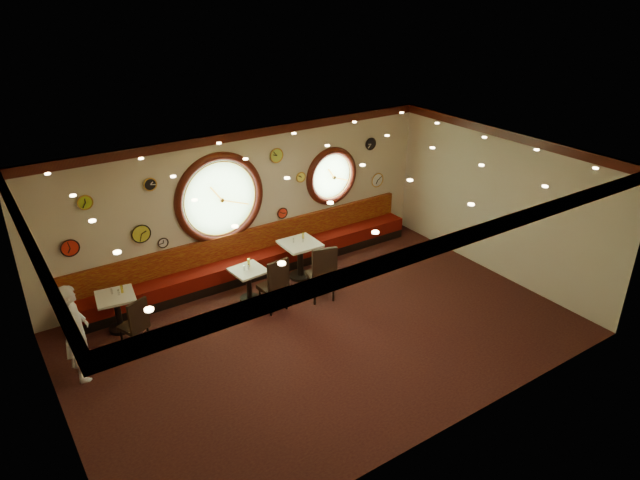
{
  "coord_description": "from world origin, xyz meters",
  "views": [
    {
      "loc": [
        -4.97,
        -7.28,
        6.12
      ],
      "look_at": [
        0.42,
        0.8,
        1.5
      ],
      "focal_mm": 32.0,
      "sensor_mm": 36.0,
      "label": 1
    }
  ],
  "objects_px": {
    "condiment_b_pepper": "(248,267)",
    "condiment_a_bottle": "(122,289)",
    "table_a": "(117,308)",
    "condiment_c_bottle": "(303,236)",
    "chair_a": "(136,321)",
    "condiment_a_pepper": "(119,292)",
    "table_b": "(249,281)",
    "chair_c": "(323,270)",
    "waiter": "(76,332)",
    "condiment_b_salt": "(244,268)",
    "condiment_b_bottle": "(249,263)",
    "chair_b": "(275,282)",
    "condiment_c_pepper": "(303,240)",
    "condiment_c_salt": "(293,241)",
    "table_c": "(300,256)",
    "condiment_a_salt": "(112,291)"
  },
  "relations": [
    {
      "from": "condiment_b_salt",
      "to": "condiment_a_salt",
      "type": "bearing_deg",
      "value": 169.22
    },
    {
      "from": "table_b",
      "to": "condiment_b_bottle",
      "type": "distance_m",
      "value": 0.37
    },
    {
      "from": "chair_c",
      "to": "waiter",
      "type": "relative_size",
      "value": 0.44
    },
    {
      "from": "table_a",
      "to": "condiment_c_salt",
      "type": "xyz_separation_m",
      "value": [
        3.76,
        -0.08,
        0.42
      ]
    },
    {
      "from": "condiment_a_salt",
      "to": "waiter",
      "type": "distance_m",
      "value": 1.4
    },
    {
      "from": "table_a",
      "to": "condiment_c_salt",
      "type": "distance_m",
      "value": 3.79
    },
    {
      "from": "condiment_c_pepper",
      "to": "condiment_a_bottle",
      "type": "distance_m",
      "value": 3.81
    },
    {
      "from": "condiment_b_pepper",
      "to": "condiment_c_bottle",
      "type": "bearing_deg",
      "value": 13.18
    },
    {
      "from": "table_b",
      "to": "condiment_a_bottle",
      "type": "height_order",
      "value": "condiment_a_bottle"
    },
    {
      "from": "condiment_b_salt",
      "to": "condiment_b_bottle",
      "type": "bearing_deg",
      "value": 31.11
    },
    {
      "from": "condiment_b_salt",
      "to": "condiment_b_pepper",
      "type": "relative_size",
      "value": 0.97
    },
    {
      "from": "table_c",
      "to": "condiment_b_salt",
      "type": "xyz_separation_m",
      "value": [
        -1.44,
        -0.22,
        0.22
      ]
    },
    {
      "from": "table_b",
      "to": "chair_a",
      "type": "height_order",
      "value": "chair_a"
    },
    {
      "from": "table_b",
      "to": "condiment_c_salt",
      "type": "distance_m",
      "value": 1.36
    },
    {
      "from": "condiment_b_bottle",
      "to": "condiment_c_bottle",
      "type": "relative_size",
      "value": 1.18
    },
    {
      "from": "table_b",
      "to": "condiment_b_pepper",
      "type": "bearing_deg",
      "value": -1.32
    },
    {
      "from": "table_a",
      "to": "chair_a",
      "type": "height_order",
      "value": "chair_a"
    },
    {
      "from": "condiment_a_bottle",
      "to": "condiment_c_bottle",
      "type": "bearing_deg",
      "value": -0.98
    },
    {
      "from": "condiment_b_pepper",
      "to": "condiment_c_pepper",
      "type": "xyz_separation_m",
      "value": [
        1.42,
        0.21,
        0.13
      ]
    },
    {
      "from": "table_b",
      "to": "condiment_a_salt",
      "type": "xyz_separation_m",
      "value": [
        -2.54,
        0.48,
        0.35
      ]
    },
    {
      "from": "condiment_a_salt",
      "to": "condiment_c_bottle",
      "type": "height_order",
      "value": "condiment_c_bottle"
    },
    {
      "from": "condiment_b_pepper",
      "to": "condiment_a_bottle",
      "type": "bearing_deg",
      "value": 169.97
    },
    {
      "from": "condiment_c_salt",
      "to": "condiment_c_bottle",
      "type": "xyz_separation_m",
      "value": [
        0.27,
        0.04,
        0.03
      ]
    },
    {
      "from": "chair_a",
      "to": "condiment_a_bottle",
      "type": "height_order",
      "value": "chair_a"
    },
    {
      "from": "condiment_b_pepper",
      "to": "condiment_b_salt",
      "type": "bearing_deg",
      "value": 175.19
    },
    {
      "from": "condiment_c_bottle",
      "to": "condiment_a_pepper",
      "type": "bearing_deg",
      "value": 179.73
    },
    {
      "from": "chair_a",
      "to": "chair_b",
      "type": "distance_m",
      "value": 2.66
    },
    {
      "from": "condiment_b_salt",
      "to": "condiment_c_salt",
      "type": "distance_m",
      "value": 1.37
    },
    {
      "from": "table_a",
      "to": "condiment_c_bottle",
      "type": "xyz_separation_m",
      "value": [
        4.04,
        -0.04,
        0.45
      ]
    },
    {
      "from": "condiment_a_bottle",
      "to": "waiter",
      "type": "bearing_deg",
      "value": -134.55
    },
    {
      "from": "condiment_a_bottle",
      "to": "condiment_b_pepper",
      "type": "bearing_deg",
      "value": -10.03
    },
    {
      "from": "waiter",
      "to": "condiment_b_pepper",
      "type": "bearing_deg",
      "value": -68.46
    },
    {
      "from": "table_a",
      "to": "waiter",
      "type": "bearing_deg",
      "value": -131.08
    },
    {
      "from": "table_c",
      "to": "condiment_c_pepper",
      "type": "relative_size",
      "value": 9.78
    },
    {
      "from": "condiment_a_salt",
      "to": "condiment_b_salt",
      "type": "relative_size",
      "value": 0.98
    },
    {
      "from": "chair_b",
      "to": "condiment_c_bottle",
      "type": "height_order",
      "value": "chair_b"
    },
    {
      "from": "waiter",
      "to": "table_c",
      "type": "bearing_deg",
      "value": -68.69
    },
    {
      "from": "chair_c",
      "to": "condiment_c_bottle",
      "type": "bearing_deg",
      "value": 90.02
    },
    {
      "from": "condiment_c_pepper",
      "to": "condiment_c_bottle",
      "type": "xyz_separation_m",
      "value": [
        0.09,
        0.14,
        0.03
      ]
    },
    {
      "from": "table_b",
      "to": "condiment_c_salt",
      "type": "bearing_deg",
      "value": 13.93
    },
    {
      "from": "chair_c",
      "to": "waiter",
      "type": "bearing_deg",
      "value": -168.8
    },
    {
      "from": "condiment_b_bottle",
      "to": "condiment_c_bottle",
      "type": "bearing_deg",
      "value": 10.05
    },
    {
      "from": "table_a",
      "to": "table_c",
      "type": "relative_size",
      "value": 0.91
    },
    {
      "from": "condiment_b_salt",
      "to": "waiter",
      "type": "bearing_deg",
      "value": -169.23
    },
    {
      "from": "condiment_b_pepper",
      "to": "chair_a",
      "type": "bearing_deg",
      "value": -171.38
    },
    {
      "from": "condiment_a_bottle",
      "to": "condiment_a_pepper",
      "type": "bearing_deg",
      "value": -147.75
    },
    {
      "from": "condiment_a_pepper",
      "to": "table_b",
      "type": "bearing_deg",
      "value": -8.68
    },
    {
      "from": "chair_a",
      "to": "condiment_a_salt",
      "type": "height_order",
      "value": "chair_a"
    },
    {
      "from": "chair_b",
      "to": "condiment_c_bottle",
      "type": "xyz_separation_m",
      "value": [
        1.27,
        1.01,
        0.26
      ]
    },
    {
      "from": "table_a",
      "to": "condiment_c_salt",
      "type": "relative_size",
      "value": 8.72
    }
  ]
}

